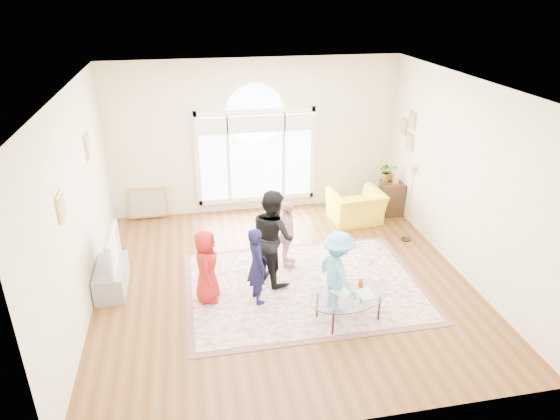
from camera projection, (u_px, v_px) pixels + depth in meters
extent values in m
plane|color=#5B3415|center=(284.00, 281.00, 8.27)|extent=(6.00, 6.00, 0.00)
plane|color=beige|center=(255.00, 137.00, 10.29)|extent=(6.00, 0.00, 6.00)
plane|color=beige|center=(343.00, 306.00, 4.93)|extent=(6.00, 0.00, 6.00)
plane|color=beige|center=(77.00, 207.00, 7.09)|extent=(0.00, 6.00, 6.00)
plane|color=beige|center=(464.00, 179.00, 8.12)|extent=(0.00, 6.00, 6.00)
plane|color=white|center=(284.00, 86.00, 6.94)|extent=(6.00, 6.00, 0.00)
cube|color=white|center=(257.00, 198.00, 10.81)|extent=(2.50, 0.08, 0.10)
cube|color=white|center=(255.00, 111.00, 10.02)|extent=(2.50, 0.08, 0.10)
cube|color=white|center=(197.00, 160.00, 10.21)|extent=(0.10, 0.08, 2.00)
cube|color=white|center=(313.00, 153.00, 10.63)|extent=(0.10, 0.08, 2.00)
cube|color=#C6E2FF|center=(213.00, 159.00, 10.26)|extent=(0.55, 0.02, 1.80)
cube|color=#C6E2FF|center=(298.00, 154.00, 10.57)|extent=(0.55, 0.02, 1.80)
cube|color=#C6E2FF|center=(256.00, 156.00, 10.42)|extent=(1.10, 0.02, 1.80)
cylinder|color=#C6E2FF|center=(255.00, 114.00, 10.04)|extent=(1.20, 0.02, 1.20)
cube|color=white|center=(228.00, 158.00, 10.31)|extent=(0.07, 0.04, 1.80)
cube|color=white|center=(284.00, 155.00, 10.51)|extent=(0.07, 0.04, 1.80)
cube|color=white|center=(211.00, 126.00, 9.89)|extent=(0.65, 0.12, 0.35)
cube|color=white|center=(256.00, 124.00, 10.05)|extent=(1.20, 0.12, 0.35)
cube|color=white|center=(299.00, 122.00, 10.20)|extent=(0.65, 0.12, 0.35)
cube|color=tan|center=(87.00, 146.00, 8.05)|extent=(0.03, 0.34, 0.40)
cube|color=#ADA38E|center=(89.00, 146.00, 8.05)|extent=(0.01, 0.28, 0.34)
cube|color=tan|center=(61.00, 207.00, 6.13)|extent=(0.03, 0.30, 0.36)
cube|color=#ADA38E|center=(62.00, 207.00, 6.13)|extent=(0.01, 0.24, 0.30)
cube|color=tan|center=(412.00, 120.00, 9.76)|extent=(0.03, 0.28, 0.34)
cube|color=#ADA38E|center=(412.00, 121.00, 9.76)|extent=(0.01, 0.22, 0.28)
cube|color=tan|center=(410.00, 142.00, 9.94)|extent=(0.03, 0.28, 0.34)
cube|color=#ADA38E|center=(409.00, 142.00, 9.94)|extent=(0.01, 0.22, 0.28)
cube|color=tan|center=(404.00, 126.00, 10.16)|extent=(0.03, 0.26, 0.32)
cube|color=#ADA38E|center=(403.00, 126.00, 10.16)|extent=(0.01, 0.20, 0.26)
cube|color=beige|center=(304.00, 286.00, 8.11)|extent=(3.60, 2.60, 0.02)
cube|color=brown|center=(304.00, 286.00, 8.12)|extent=(3.80, 2.80, 0.01)
cube|color=#93959B|center=(112.00, 277.00, 7.98)|extent=(0.45, 1.00, 0.42)
imported|color=black|center=(107.00, 250.00, 7.78)|extent=(0.13, 1.01, 0.58)
cube|color=#52DFE6|center=(113.00, 250.00, 7.79)|extent=(0.02, 0.82, 0.47)
ellipsoid|color=silver|center=(349.00, 296.00, 7.17)|extent=(1.38, 1.07, 0.02)
cylinder|color=black|center=(362.00, 293.00, 7.59)|extent=(0.03, 0.03, 0.40)
cylinder|color=black|center=(317.00, 307.00, 7.28)|extent=(0.03, 0.03, 0.40)
cylinder|color=black|center=(379.00, 309.00, 7.23)|extent=(0.03, 0.03, 0.40)
cylinder|color=black|center=(333.00, 324.00, 6.92)|extent=(0.03, 0.03, 0.40)
imported|color=#B2A58C|center=(337.00, 295.00, 7.14)|extent=(0.34, 0.36, 0.03)
imported|color=#B2A58C|center=(359.00, 296.00, 7.13)|extent=(0.24, 0.31, 0.02)
cylinder|color=#B83C1B|center=(361.00, 283.00, 7.34)|extent=(0.07, 0.07, 0.12)
imported|color=yellow|center=(356.00, 207.00, 10.19)|extent=(1.11, 0.99, 0.67)
cube|color=black|center=(391.00, 198.00, 10.59)|extent=(0.40, 0.50, 0.70)
cylinder|color=black|center=(406.00, 239.00, 9.60)|extent=(0.20, 0.20, 0.02)
cylinder|color=#B58642|center=(410.00, 208.00, 9.33)|extent=(0.02, 0.02, 1.35)
cone|color=#CCB284|center=(414.00, 171.00, 9.03)|extent=(0.29, 0.29, 0.22)
cylinder|color=white|center=(386.00, 196.00, 10.69)|extent=(0.20, 0.20, 0.70)
imported|color=#33722D|center=(388.00, 171.00, 10.46)|extent=(0.40, 0.36, 0.40)
cube|color=tan|center=(149.00, 218.00, 10.47)|extent=(0.80, 0.14, 0.62)
imported|color=#B11B17|center=(206.00, 266.00, 7.54)|extent=(0.44, 0.61, 1.17)
imported|color=#11123B|center=(257.00, 265.00, 7.50)|extent=(0.38, 0.50, 1.23)
imported|color=black|center=(273.00, 236.00, 7.98)|extent=(0.85, 0.94, 1.58)
imported|color=#E9A7B2|center=(287.00, 235.00, 8.45)|extent=(0.46, 0.75, 1.20)
imported|color=#5CBCEE|center=(338.00, 272.00, 7.27)|extent=(0.71, 0.94, 1.29)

